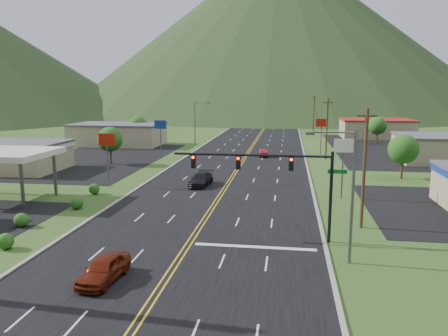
# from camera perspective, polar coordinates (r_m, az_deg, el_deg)

# --- Properties ---
(ground) EXTENTS (500.00, 500.00, 0.00)m
(ground) POSITION_cam_1_polar(r_m,az_deg,el_deg) (23.11, -11.71, -19.90)
(ground) COLOR #294016
(ground) RESTS_ON ground
(road) EXTENTS (20.00, 460.00, 0.04)m
(road) POSITION_cam_1_polar(r_m,az_deg,el_deg) (23.11, -11.71, -19.90)
(road) COLOR black
(road) RESTS_ON ground
(traffic_signal) EXTENTS (13.10, 0.43, 7.00)m
(traffic_signal) POSITION_cam_1_polar(r_m,az_deg,el_deg) (33.27, 6.99, -0.56)
(traffic_signal) COLOR black
(traffic_signal) RESTS_ON ground
(streetlight_east) EXTENTS (3.28, 0.25, 9.00)m
(streetlight_east) POSITION_cam_1_polar(r_m,az_deg,el_deg) (29.64, 15.89, -2.51)
(streetlight_east) COLOR #59595E
(streetlight_east) RESTS_ON ground
(streetlight_west) EXTENTS (3.28, 0.25, 9.00)m
(streetlight_west) POSITION_cam_1_polar(r_m,az_deg,el_deg) (90.90, -3.63, 6.24)
(streetlight_west) COLOR #59595E
(streetlight_west) RESTS_ON ground
(gas_canopy) EXTENTS (10.00, 8.00, 5.30)m
(gas_canopy) POSITION_cam_1_polar(r_m,az_deg,el_deg) (50.53, -27.03, 1.56)
(gas_canopy) COLOR white
(gas_canopy) RESTS_ON ground
(building_west_mid) EXTENTS (14.40, 10.40, 4.10)m
(building_west_mid) POSITION_cam_1_polar(r_m,az_deg,el_deg) (69.55, -26.03, 1.56)
(building_west_mid) COLOR tan
(building_west_mid) RESTS_ON ground
(building_west_far) EXTENTS (18.40, 11.40, 4.50)m
(building_west_far) POSITION_cam_1_polar(r_m,az_deg,el_deg) (94.03, -13.67, 4.31)
(building_west_far) COLOR tan
(building_west_far) RESTS_ON ground
(building_east_mid) EXTENTS (14.40, 11.40, 4.30)m
(building_east_mid) POSITION_cam_1_polar(r_m,az_deg,el_deg) (78.30, 26.81, 2.28)
(building_east_mid) COLOR tan
(building_east_mid) RESTS_ON ground
(building_east_far) EXTENTS (16.40, 12.40, 4.50)m
(building_east_far) POSITION_cam_1_polar(r_m,az_deg,el_deg) (111.04, 19.24, 4.90)
(building_east_far) COLOR tan
(building_east_far) RESTS_ON ground
(pole_sign_west_a) EXTENTS (2.00, 0.18, 6.40)m
(pole_sign_west_a) POSITION_cam_1_polar(r_m,az_deg,el_deg) (53.50, -15.05, 2.96)
(pole_sign_west_a) COLOR #59595E
(pole_sign_west_a) RESTS_ON ground
(pole_sign_west_b) EXTENTS (2.00, 0.18, 6.40)m
(pole_sign_west_b) POSITION_cam_1_polar(r_m,az_deg,el_deg) (74.09, -8.30, 5.14)
(pole_sign_west_b) COLOR #59595E
(pole_sign_west_b) RESTS_ON ground
(pole_sign_east_a) EXTENTS (2.00, 0.18, 6.40)m
(pole_sign_east_a) POSITION_cam_1_polar(r_m,az_deg,el_deg) (47.48, 15.33, 2.05)
(pole_sign_east_a) COLOR #59595E
(pole_sign_east_a) RESTS_ON ground
(pole_sign_east_b) EXTENTS (2.00, 0.18, 6.40)m
(pole_sign_east_b) POSITION_cam_1_polar(r_m,az_deg,el_deg) (79.16, 12.62, 5.32)
(pole_sign_east_b) COLOR #59595E
(pole_sign_east_b) RESTS_ON ground
(tree_west_a) EXTENTS (3.84, 3.84, 5.82)m
(tree_west_a) POSITION_cam_1_polar(r_m,az_deg,el_deg) (69.68, -14.67, 3.63)
(tree_west_a) COLOR #382314
(tree_west_a) RESTS_ON ground
(tree_west_b) EXTENTS (3.84, 3.84, 5.82)m
(tree_west_b) POSITION_cam_1_polar(r_m,az_deg,el_deg) (96.54, -11.17, 5.53)
(tree_west_b) COLOR #382314
(tree_west_b) RESTS_ON ground
(tree_east_a) EXTENTS (3.84, 3.84, 5.82)m
(tree_east_a) POSITION_cam_1_polar(r_m,az_deg,el_deg) (61.00, 22.38, 2.29)
(tree_east_a) COLOR #382314
(tree_east_a) RESTS_ON ground
(tree_east_b) EXTENTS (3.84, 3.84, 5.82)m
(tree_east_b) POSITION_cam_1_polar(r_m,az_deg,el_deg) (98.79, 19.43, 5.25)
(tree_east_b) COLOR #382314
(tree_east_b) RESTS_ON ground
(utility_pole_a) EXTENTS (1.60, 0.28, 10.00)m
(utility_pole_a) POSITION_cam_1_polar(r_m,az_deg,el_deg) (37.76, 17.85, -0.00)
(utility_pole_a) COLOR #382314
(utility_pole_a) RESTS_ON ground
(utility_pole_b) EXTENTS (1.60, 0.28, 10.00)m
(utility_pole_b) POSITION_cam_1_polar(r_m,az_deg,el_deg) (74.23, 13.28, 5.04)
(utility_pole_b) COLOR #382314
(utility_pole_b) RESTS_ON ground
(utility_pole_c) EXTENTS (1.60, 0.28, 10.00)m
(utility_pole_c) POSITION_cam_1_polar(r_m,az_deg,el_deg) (114.04, 11.64, 6.83)
(utility_pole_c) COLOR #382314
(utility_pole_c) RESTS_ON ground
(utility_pole_d) EXTENTS (1.60, 0.28, 10.00)m
(utility_pole_d) POSITION_cam_1_polar(r_m,az_deg,el_deg) (153.95, 10.84, 7.70)
(utility_pole_d) COLOR #382314
(utility_pole_d) RESTS_ON ground
(mountain_n) EXTENTS (220.00, 220.00, 85.00)m
(mountain_n) POSITION_cam_1_polar(r_m,az_deg,el_deg) (240.79, 6.95, 17.58)
(mountain_n) COLOR #1E3518
(mountain_n) RESTS_ON ground
(car_red_near) EXTENTS (2.21, 4.64, 1.53)m
(car_red_near) POSITION_cam_1_polar(r_m,az_deg,el_deg) (28.08, -15.41, -12.67)
(car_red_near) COLOR #641C0B
(car_red_near) RESTS_ON ground
(car_dark_mid) EXTENTS (2.52, 5.36, 1.51)m
(car_dark_mid) POSITION_cam_1_polar(r_m,az_deg,el_deg) (52.76, -3.04, -1.53)
(car_dark_mid) COLOR black
(car_dark_mid) RESTS_ON ground
(car_red_far) EXTENTS (1.69, 4.01, 1.29)m
(car_red_far) POSITION_cam_1_polar(r_m,az_deg,el_deg) (75.78, 5.20, 1.96)
(car_red_far) COLOR maroon
(car_red_far) RESTS_ON ground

